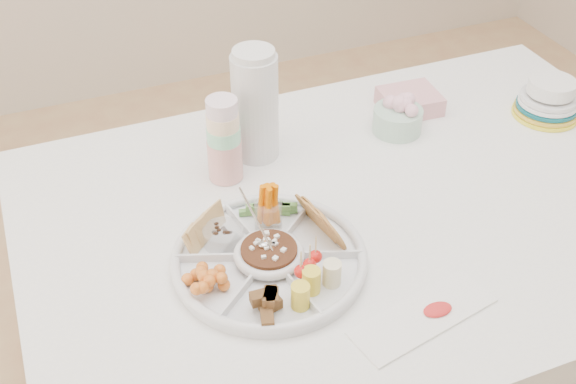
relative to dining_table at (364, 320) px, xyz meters
name	(u,v)px	position (x,y,z in m)	size (l,w,h in m)	color
dining_table	(364,320)	(0.00, 0.00, 0.00)	(1.52, 1.02, 0.76)	white
party_tray	(269,257)	(-0.28, -0.09, 0.40)	(0.38, 0.38, 0.04)	silver
bean_dip	(269,254)	(-0.28, -0.09, 0.41)	(0.11, 0.11, 0.04)	black
tortillas	(324,225)	(-0.16, -0.07, 0.42)	(0.10, 0.10, 0.06)	olive
carrot_cucumber	(268,199)	(-0.24, 0.03, 0.44)	(0.11, 0.11, 0.10)	orange
pita_raisins	(212,228)	(-0.37, 0.01, 0.42)	(0.11, 0.11, 0.06)	#E7CB7F
cherries	(210,277)	(-0.41, -0.12, 0.42)	(0.11, 0.11, 0.04)	#DC5D0F
granola_chunks	(270,301)	(-0.33, -0.22, 0.42)	(0.11, 0.11, 0.05)	brown
banana_tomato	(330,265)	(-0.20, -0.19, 0.44)	(0.11, 0.11, 0.09)	#DCC987
cup_stack	(224,138)	(-0.27, 0.21, 0.49)	(0.08, 0.08, 0.22)	beige
thermos	(255,103)	(-0.18, 0.27, 0.52)	(0.11, 0.11, 0.28)	silver
flower_bowl	(398,115)	(0.18, 0.24, 0.42)	(0.12, 0.12, 0.09)	#93CDA7
napkin_stack	(410,101)	(0.26, 0.31, 0.40)	(0.14, 0.13, 0.05)	pink
plate_stack	(549,97)	(0.57, 0.16, 0.43)	(0.17, 0.17, 0.11)	gold
placemat	(423,316)	(-0.07, -0.33, 0.38)	(0.29, 0.10, 0.01)	white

